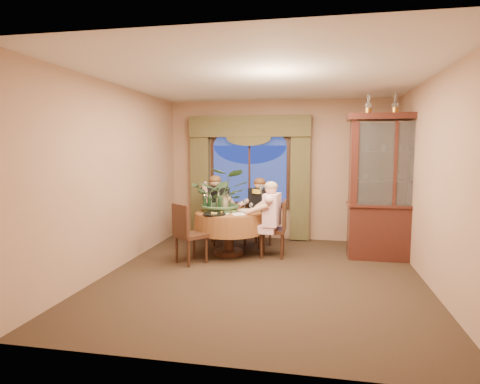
% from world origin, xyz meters
% --- Properties ---
extents(floor, '(5.00, 5.00, 0.00)m').
position_xyz_m(floor, '(0.00, 0.00, 0.00)').
color(floor, black).
rests_on(floor, ground).
extents(wall_back, '(4.50, 0.00, 4.50)m').
position_xyz_m(wall_back, '(0.00, 2.50, 1.40)').
color(wall_back, '#996F54').
rests_on(wall_back, ground).
extents(wall_right, '(0.00, 5.00, 5.00)m').
position_xyz_m(wall_right, '(2.25, 0.00, 1.40)').
color(wall_right, '#996F54').
rests_on(wall_right, ground).
extents(ceiling, '(5.00, 5.00, 0.00)m').
position_xyz_m(ceiling, '(0.00, 0.00, 2.80)').
color(ceiling, white).
rests_on(ceiling, wall_back).
extents(window, '(1.62, 0.10, 1.32)m').
position_xyz_m(window, '(-0.60, 2.43, 1.30)').
color(window, navy).
rests_on(window, wall_back).
extents(arched_transom, '(1.60, 0.06, 0.44)m').
position_xyz_m(arched_transom, '(-0.60, 2.43, 2.08)').
color(arched_transom, navy).
rests_on(arched_transom, wall_back).
extents(drapery_left, '(0.38, 0.14, 2.32)m').
position_xyz_m(drapery_left, '(-1.63, 2.38, 1.18)').
color(drapery_left, '#453F21').
rests_on(drapery_left, floor).
extents(drapery_right, '(0.38, 0.14, 2.32)m').
position_xyz_m(drapery_right, '(0.43, 2.38, 1.18)').
color(drapery_right, '#453F21').
rests_on(drapery_right, floor).
extents(swag_valance, '(2.45, 0.16, 0.42)m').
position_xyz_m(swag_valance, '(-0.60, 2.35, 2.28)').
color(swag_valance, '#453F21').
rests_on(swag_valance, wall_back).
extents(dining_table, '(1.37, 1.37, 0.75)m').
position_xyz_m(dining_table, '(-0.73, 1.05, 0.38)').
color(dining_table, maroon).
rests_on(dining_table, floor).
extents(china_cabinet, '(1.48, 0.58, 2.40)m').
position_xyz_m(china_cabinet, '(1.97, 1.31, 1.20)').
color(china_cabinet, '#331511').
rests_on(china_cabinet, floor).
extents(oil_lamp_left, '(0.11, 0.11, 0.34)m').
position_xyz_m(oil_lamp_left, '(1.55, 1.31, 2.57)').
color(oil_lamp_left, '#A5722D').
rests_on(oil_lamp_left, china_cabinet).
extents(oil_lamp_center, '(0.11, 0.11, 0.34)m').
position_xyz_m(oil_lamp_center, '(1.97, 1.31, 2.57)').
color(oil_lamp_center, '#A5722D').
rests_on(oil_lamp_center, china_cabinet).
extents(oil_lamp_right, '(0.11, 0.11, 0.34)m').
position_xyz_m(oil_lamp_right, '(2.39, 1.31, 2.57)').
color(oil_lamp_right, '#A5722D').
rests_on(oil_lamp_right, china_cabinet).
extents(chair_right, '(0.43, 0.43, 0.96)m').
position_xyz_m(chair_right, '(0.03, 1.07, 0.48)').
color(chair_right, black).
rests_on(chair_right, floor).
extents(chair_back_right, '(0.57, 0.57, 0.96)m').
position_xyz_m(chair_back_right, '(-0.33, 1.77, 0.48)').
color(chair_back_right, black).
rests_on(chair_back_right, floor).
extents(chair_back, '(0.55, 0.55, 0.96)m').
position_xyz_m(chair_back, '(-1.05, 1.84, 0.48)').
color(chair_back, black).
rests_on(chair_back, floor).
extents(chair_front_left, '(0.59, 0.59, 0.96)m').
position_xyz_m(chair_front_left, '(-1.21, 0.43, 0.48)').
color(chair_front_left, black).
rests_on(chair_front_left, floor).
extents(person_pink, '(0.48, 0.51, 1.30)m').
position_xyz_m(person_pink, '(0.03, 0.96, 0.65)').
color(person_pink, '#F3BDC8').
rests_on(person_pink, floor).
extents(person_back, '(0.64, 0.63, 1.34)m').
position_xyz_m(person_back, '(-1.15, 1.73, 0.67)').
color(person_back, black).
rests_on(person_back, floor).
extents(person_scarf, '(0.63, 0.61, 1.30)m').
position_xyz_m(person_scarf, '(-0.28, 1.74, 0.65)').
color(person_scarf, black).
rests_on(person_scarf, floor).
extents(stoneware_vase, '(0.15, 0.15, 0.28)m').
position_xyz_m(stoneware_vase, '(-0.83, 1.18, 0.89)').
color(stoneware_vase, '#9D8B69').
rests_on(stoneware_vase, dining_table).
extents(centerpiece_plant, '(1.01, 1.12, 0.87)m').
position_xyz_m(centerpiece_plant, '(-0.86, 1.13, 1.39)').
color(centerpiece_plant, '#375434').
rests_on(centerpiece_plant, dining_table).
extents(olive_bowl, '(0.16, 0.16, 0.05)m').
position_xyz_m(olive_bowl, '(-0.66, 0.97, 0.78)').
color(olive_bowl, '#485D2C').
rests_on(olive_bowl, dining_table).
extents(cheese_platter, '(0.39, 0.39, 0.02)m').
position_xyz_m(cheese_platter, '(-0.90, 0.70, 0.76)').
color(cheese_platter, black).
rests_on(cheese_platter, dining_table).
extents(wine_bottle_0, '(0.07, 0.07, 0.33)m').
position_xyz_m(wine_bottle_0, '(-1.07, 1.03, 0.92)').
color(wine_bottle_0, black).
rests_on(wine_bottle_0, dining_table).
extents(wine_bottle_1, '(0.07, 0.07, 0.33)m').
position_xyz_m(wine_bottle_1, '(-0.96, 1.18, 0.92)').
color(wine_bottle_1, black).
rests_on(wine_bottle_1, dining_table).
extents(wine_bottle_2, '(0.07, 0.07, 0.33)m').
position_xyz_m(wine_bottle_2, '(-1.08, 1.12, 0.92)').
color(wine_bottle_2, tan).
rests_on(wine_bottle_2, dining_table).
extents(wine_bottle_3, '(0.07, 0.07, 0.33)m').
position_xyz_m(wine_bottle_3, '(-0.93, 1.12, 0.92)').
color(wine_bottle_3, tan).
rests_on(wine_bottle_3, dining_table).
extents(wine_bottle_4, '(0.07, 0.07, 0.33)m').
position_xyz_m(wine_bottle_4, '(-1.13, 0.96, 0.92)').
color(wine_bottle_4, black).
rests_on(wine_bottle_4, dining_table).
extents(wine_bottle_5, '(0.07, 0.07, 0.33)m').
position_xyz_m(wine_bottle_5, '(-0.87, 0.97, 0.92)').
color(wine_bottle_5, black).
rests_on(wine_bottle_5, dining_table).
extents(tasting_paper_0, '(0.31, 0.36, 0.00)m').
position_xyz_m(tasting_paper_0, '(-0.52, 0.85, 0.75)').
color(tasting_paper_0, white).
rests_on(tasting_paper_0, dining_table).
extents(tasting_paper_1, '(0.30, 0.35, 0.00)m').
position_xyz_m(tasting_paper_1, '(-0.50, 1.29, 0.75)').
color(tasting_paper_1, white).
rests_on(tasting_paper_1, dining_table).
extents(tasting_paper_2, '(0.25, 0.33, 0.00)m').
position_xyz_m(tasting_paper_2, '(-0.79, 0.82, 0.75)').
color(tasting_paper_2, white).
rests_on(tasting_paper_2, dining_table).
extents(wine_glass_person_pink, '(0.07, 0.07, 0.18)m').
position_xyz_m(wine_glass_person_pink, '(-0.33, 1.01, 0.84)').
color(wine_glass_person_pink, silver).
rests_on(wine_glass_person_pink, dining_table).
extents(wine_glass_person_back, '(0.07, 0.07, 0.18)m').
position_xyz_m(wine_glass_person_back, '(-0.94, 1.39, 0.84)').
color(wine_glass_person_back, silver).
rests_on(wine_glass_person_back, dining_table).
extents(wine_glass_person_scarf, '(0.07, 0.07, 0.18)m').
position_xyz_m(wine_glass_person_scarf, '(-0.51, 1.39, 0.84)').
color(wine_glass_person_scarf, silver).
rests_on(wine_glass_person_scarf, dining_table).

